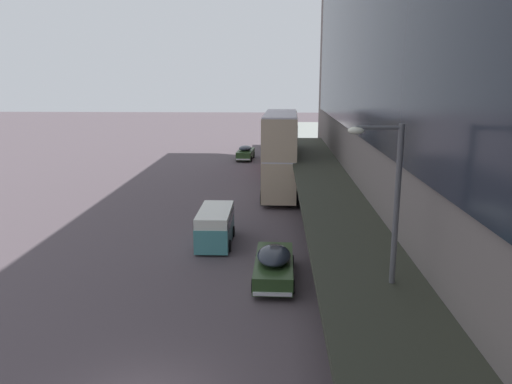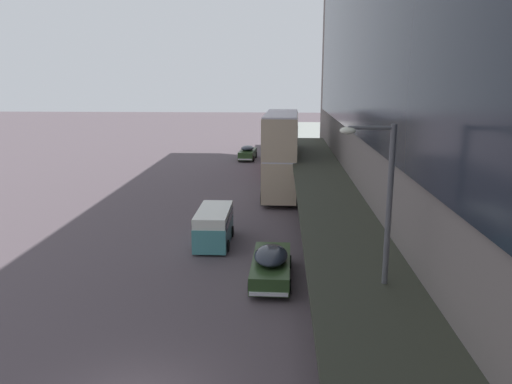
% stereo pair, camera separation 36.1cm
% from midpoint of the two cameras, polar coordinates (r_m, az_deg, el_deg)
% --- Properties ---
extents(transit_bus_kerbside_front, '(2.92, 9.20, 6.39)m').
position_cam_midpoint_polar(transit_bus_kerbside_front, '(38.37, 3.15, 4.61)').
color(transit_bus_kerbside_front, tan).
rests_on(transit_bus_kerbside_front, ground).
extents(transit_bus_kerbside_rear, '(2.77, 11.32, 3.34)m').
position_cam_midpoint_polar(transit_bus_kerbside_rear, '(61.44, 3.35, 6.32)').
color(transit_bus_kerbside_rear, beige).
rests_on(transit_bus_kerbside_rear, ground).
extents(transit_bus_kerbside_far, '(3.06, 10.18, 3.36)m').
position_cam_midpoint_polar(transit_bus_kerbside_far, '(49.68, 2.89, 4.77)').
color(transit_bus_kerbside_far, red).
rests_on(transit_bus_kerbside_far, ground).
extents(sedan_oncoming_front, '(1.95, 4.81, 1.59)m').
position_cam_midpoint_polar(sedan_oncoming_front, '(55.97, -0.78, 4.53)').
color(sedan_oncoming_front, '#27411F').
rests_on(sedan_oncoming_front, ground).
extents(sedan_second_mid, '(1.91, 4.97, 1.56)m').
position_cam_midpoint_polar(sedan_second_mid, '(22.78, 2.20, -8.24)').
color(sedan_second_mid, '#28411F').
rests_on(sedan_second_mid, ground).
extents(vw_van, '(1.92, 4.56, 1.96)m').
position_cam_midpoint_polar(vw_van, '(27.69, -4.43, -3.67)').
color(vw_van, teal).
rests_on(vw_van, ground).
extents(pedestrian_at_kerb, '(0.35, 0.59, 1.86)m').
position_cam_midpoint_polar(pedestrian_at_kerb, '(18.73, 15.38, -12.23)').
color(pedestrian_at_kerb, '#31261E').
rests_on(pedestrian_at_kerb, sidewalk_kerb).
extents(street_lamp, '(1.50, 0.28, 7.66)m').
position_cam_midpoint_polar(street_lamp, '(14.38, 14.81, -5.50)').
color(street_lamp, '#4C4C51').
rests_on(street_lamp, sidewalk_kerb).
extents(fire_hydrant, '(0.20, 0.40, 0.70)m').
position_cam_midpoint_polar(fire_hydrant, '(27.36, 8.63, -5.31)').
color(fire_hydrant, red).
rests_on(fire_hydrant, sidewalk_kerb).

